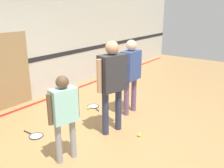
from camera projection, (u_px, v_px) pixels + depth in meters
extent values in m
plane|color=#A87F4C|center=(106.00, 131.00, 4.91)|extent=(16.00, 16.00, 0.00)
cube|color=beige|center=(17.00, 39.00, 5.93)|extent=(16.00, 0.06, 3.20)
cube|color=black|center=(20.00, 63.00, 6.08)|extent=(16.00, 0.01, 0.12)
cube|color=red|center=(33.00, 104.00, 6.21)|extent=(14.40, 0.10, 0.01)
cylinder|color=#2D334C|center=(105.00, 114.00, 4.67)|extent=(0.12, 0.12, 0.85)
cylinder|color=#2D334C|center=(118.00, 109.00, 4.86)|extent=(0.12, 0.12, 0.85)
cube|color=#2D2D33|center=(112.00, 73.00, 4.54)|extent=(0.55, 0.39, 0.67)
sphere|color=tan|center=(112.00, 48.00, 4.40)|extent=(0.25, 0.25, 0.25)
cylinder|color=tan|center=(99.00, 76.00, 4.36)|extent=(0.09, 0.09, 0.60)
cylinder|color=tan|center=(124.00, 71.00, 4.71)|extent=(0.09, 0.09, 0.60)
cylinder|color=gray|center=(59.00, 143.00, 3.83)|extent=(0.10, 0.10, 0.67)
cylinder|color=gray|center=(73.00, 138.00, 3.98)|extent=(0.10, 0.10, 0.67)
cube|color=#99D8D1|center=(64.00, 105.00, 3.72)|extent=(0.43, 0.30, 0.53)
sphere|color=brown|center=(62.00, 82.00, 3.61)|extent=(0.20, 0.20, 0.20)
cylinder|color=brown|center=(50.00, 110.00, 3.58)|extent=(0.07, 0.07, 0.47)
cylinder|color=brown|center=(77.00, 102.00, 3.86)|extent=(0.07, 0.07, 0.47)
cylinder|color=#6B4C70|center=(134.00, 94.00, 5.75)|extent=(0.12, 0.12, 0.80)
cylinder|color=#6B4C70|center=(126.00, 98.00, 5.52)|extent=(0.12, 0.12, 0.80)
cube|color=#334784|center=(131.00, 65.00, 5.42)|extent=(0.47, 0.26, 0.63)
sphere|color=#DBAD89|center=(131.00, 45.00, 5.29)|extent=(0.23, 0.23, 0.23)
cylinder|color=#DBAD89|center=(137.00, 63.00, 5.63)|extent=(0.08, 0.08, 0.57)
cylinder|color=#DBAD89|center=(124.00, 68.00, 5.21)|extent=(0.08, 0.08, 0.57)
torus|color=#28282D|center=(93.00, 106.00, 6.08)|extent=(0.39, 0.39, 0.02)
cylinder|color=silver|center=(93.00, 106.00, 6.08)|extent=(0.24, 0.24, 0.01)
cylinder|color=black|center=(97.00, 109.00, 5.89)|extent=(0.11, 0.18, 0.02)
sphere|color=black|center=(98.00, 111.00, 5.81)|extent=(0.03, 0.03, 0.03)
torus|color=#28282D|center=(36.00, 136.00, 4.69)|extent=(0.28, 0.28, 0.02)
cylinder|color=silver|center=(36.00, 136.00, 4.69)|extent=(0.23, 0.23, 0.01)
cylinder|color=black|center=(28.00, 133.00, 4.82)|extent=(0.03, 0.22, 0.02)
sphere|color=black|center=(25.00, 131.00, 4.88)|extent=(0.03, 0.03, 0.03)
sphere|color=#CCE038|center=(139.00, 135.00, 4.68)|extent=(0.07, 0.07, 0.07)
sphere|color=#CCE038|center=(88.00, 108.00, 5.92)|extent=(0.07, 0.07, 0.07)
sphere|color=#CCE038|center=(118.00, 114.00, 5.57)|extent=(0.07, 0.07, 0.07)
sphere|color=#CCE038|center=(75.00, 128.00, 4.94)|extent=(0.07, 0.07, 0.07)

